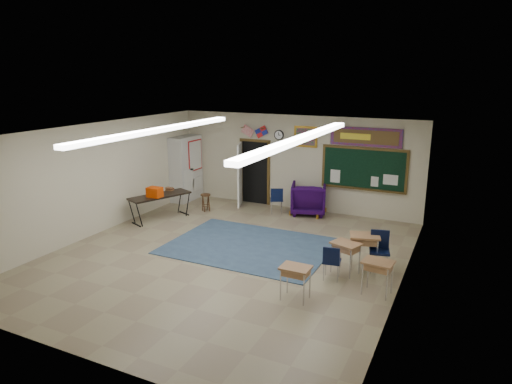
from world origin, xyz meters
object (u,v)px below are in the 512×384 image
at_px(student_desk_front_right, 364,249).
at_px(wooden_stool, 206,202).
at_px(student_desk_front_left, 345,256).
at_px(folding_table, 160,206).
at_px(wingback_armchair, 308,199).

distance_m(student_desk_front_right, wooden_stool, 5.92).
relative_size(student_desk_front_left, folding_table, 0.37).
bearing_deg(student_desk_front_left, wooden_stool, 172.33).
distance_m(wingback_armchair, student_desk_front_right, 4.16).
distance_m(student_desk_front_left, wooden_stool, 5.85).
bearing_deg(student_desk_front_left, wingback_armchair, 139.14).
height_order(student_desk_front_left, wooden_stool, student_desk_front_left).
distance_m(folding_table, wooden_stool, 1.53).
xyz_separation_m(folding_table, wooden_stool, (0.77, 1.32, -0.13)).
bearing_deg(student_desk_front_right, student_desk_front_left, -138.29).
bearing_deg(wooden_stool, student_desk_front_right, -21.67).
relative_size(wingback_armchair, student_desk_front_left, 1.50).
bearing_deg(wooden_stool, folding_table, -120.40).
distance_m(wingback_armchair, folding_table, 4.53).
xyz_separation_m(student_desk_front_left, folding_table, (-5.98, 1.34, 0.02)).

